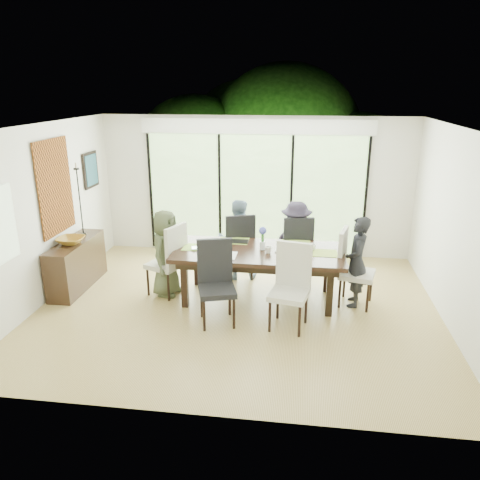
# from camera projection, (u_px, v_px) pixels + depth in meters

# --- Properties ---
(floor) EXTENTS (6.00, 5.00, 0.01)m
(floor) POSITION_uv_depth(u_px,v_px,m) (238.00, 307.00, 7.16)
(floor) COLOR olive
(floor) RESTS_ON ground
(ceiling) EXTENTS (6.00, 5.00, 0.01)m
(ceiling) POSITION_uv_depth(u_px,v_px,m) (238.00, 126.00, 6.31)
(ceiling) COLOR white
(ceiling) RESTS_ON wall_back
(wall_back) EXTENTS (6.00, 0.02, 2.70)m
(wall_back) POSITION_uv_depth(u_px,v_px,m) (256.00, 187.00, 9.10)
(wall_back) COLOR silver
(wall_back) RESTS_ON floor
(wall_front) EXTENTS (6.00, 0.02, 2.70)m
(wall_front) POSITION_uv_depth(u_px,v_px,m) (201.00, 297.00, 4.37)
(wall_front) COLOR white
(wall_front) RESTS_ON floor
(wall_left) EXTENTS (0.02, 5.00, 2.70)m
(wall_left) POSITION_uv_depth(u_px,v_px,m) (42.00, 215.00, 7.12)
(wall_left) COLOR white
(wall_left) RESTS_ON floor
(wall_right) EXTENTS (0.02, 5.00, 2.70)m
(wall_right) POSITION_uv_depth(u_px,v_px,m) (457.00, 231.00, 6.35)
(wall_right) COLOR silver
(wall_right) RESTS_ON floor
(glass_doors) EXTENTS (4.20, 0.02, 2.30)m
(glass_doors) POSITION_uv_depth(u_px,v_px,m) (255.00, 195.00, 9.11)
(glass_doors) COLOR #598C3F
(glass_doors) RESTS_ON wall_back
(blinds_header) EXTENTS (4.40, 0.06, 0.28)m
(blinds_header) POSITION_uv_depth(u_px,v_px,m) (256.00, 126.00, 8.69)
(blinds_header) COLOR white
(blinds_header) RESTS_ON wall_back
(mullion_a) EXTENTS (0.05, 0.04, 2.30)m
(mullion_a) POSITION_uv_depth(u_px,v_px,m) (151.00, 192.00, 9.36)
(mullion_a) COLOR black
(mullion_a) RESTS_ON wall_back
(mullion_b) EXTENTS (0.05, 0.04, 2.30)m
(mullion_b) POSITION_uv_depth(u_px,v_px,m) (220.00, 194.00, 9.18)
(mullion_b) COLOR black
(mullion_b) RESTS_ON wall_back
(mullion_c) EXTENTS (0.05, 0.04, 2.30)m
(mullion_c) POSITION_uv_depth(u_px,v_px,m) (291.00, 196.00, 9.01)
(mullion_c) COLOR black
(mullion_c) RESTS_ON wall_back
(mullion_d) EXTENTS (0.05, 0.04, 2.30)m
(mullion_d) POSITION_uv_depth(u_px,v_px,m) (366.00, 198.00, 8.83)
(mullion_d) COLOR black
(mullion_d) RESTS_ON wall_back
(deck) EXTENTS (6.00, 1.80, 0.10)m
(deck) POSITION_uv_depth(u_px,v_px,m) (259.00, 241.00, 10.37)
(deck) COLOR brown
(deck) RESTS_ON ground
(rail_top) EXTENTS (6.00, 0.08, 0.06)m
(rail_top) POSITION_uv_depth(u_px,v_px,m) (263.00, 206.00, 10.94)
(rail_top) COLOR brown
(rail_top) RESTS_ON deck
(foliage_left) EXTENTS (3.20, 3.20, 3.20)m
(foliage_left) POSITION_uv_depth(u_px,v_px,m) (196.00, 160.00, 11.83)
(foliage_left) COLOR #14380F
(foliage_left) RESTS_ON ground
(foliage_mid) EXTENTS (4.00, 4.00, 4.00)m
(foliage_mid) POSITION_uv_depth(u_px,v_px,m) (284.00, 144.00, 12.00)
(foliage_mid) COLOR #14380F
(foliage_mid) RESTS_ON ground
(foliage_right) EXTENTS (2.80, 2.80, 2.80)m
(foliage_right) POSITION_uv_depth(u_px,v_px,m) (357.00, 172.00, 11.19)
(foliage_right) COLOR #14380F
(foliage_right) RESTS_ON ground
(foliage_far) EXTENTS (3.60, 3.60, 3.60)m
(foliage_far) POSITION_uv_depth(u_px,v_px,m) (249.00, 147.00, 12.84)
(foliage_far) COLOR #14380F
(foliage_far) RESTS_ON ground
(table_top) EXTENTS (2.61, 1.20, 0.07)m
(table_top) POSITION_uv_depth(u_px,v_px,m) (259.00, 252.00, 7.20)
(table_top) COLOR black
(table_top) RESTS_ON floor
(table_apron) EXTENTS (2.39, 0.98, 0.11)m
(table_apron) POSITION_uv_depth(u_px,v_px,m) (259.00, 258.00, 7.23)
(table_apron) COLOR black
(table_apron) RESTS_ON floor
(table_leg_fl) EXTENTS (0.10, 0.10, 0.75)m
(table_leg_fl) POSITION_uv_depth(u_px,v_px,m) (185.00, 284.00, 7.06)
(table_leg_fl) COLOR black
(table_leg_fl) RESTS_ON floor
(table_leg_fr) EXTENTS (0.10, 0.10, 0.75)m
(table_leg_fr) POSITION_uv_depth(u_px,v_px,m) (330.00, 292.00, 6.79)
(table_leg_fr) COLOR black
(table_leg_fr) RESTS_ON floor
(table_leg_bl) EXTENTS (0.10, 0.10, 0.75)m
(table_leg_bl) POSITION_uv_depth(u_px,v_px,m) (197.00, 264.00, 7.87)
(table_leg_bl) COLOR black
(table_leg_bl) RESTS_ON floor
(table_leg_br) EXTENTS (0.10, 0.10, 0.75)m
(table_leg_br) POSITION_uv_depth(u_px,v_px,m) (327.00, 270.00, 7.60)
(table_leg_br) COLOR black
(table_leg_br) RESTS_ON floor
(chair_left_end) EXTENTS (0.65, 0.65, 1.20)m
(chair_left_end) POSITION_uv_depth(u_px,v_px,m) (165.00, 259.00, 7.45)
(chair_left_end) COLOR beige
(chair_left_end) RESTS_ON floor
(chair_right_end) EXTENTS (0.61, 0.61, 1.20)m
(chair_right_end) POSITION_uv_depth(u_px,v_px,m) (357.00, 268.00, 7.07)
(chair_right_end) COLOR beige
(chair_right_end) RESTS_ON floor
(chair_far_left) EXTENTS (0.64, 0.64, 1.20)m
(chair_far_left) POSITION_uv_depth(u_px,v_px,m) (238.00, 245.00, 8.11)
(chair_far_left) COLOR black
(chair_far_left) RESTS_ON floor
(chair_far_right) EXTENTS (0.58, 0.58, 1.20)m
(chair_far_right) POSITION_uv_depth(u_px,v_px,m) (295.00, 247.00, 7.99)
(chair_far_right) COLOR black
(chair_far_right) RESTS_ON floor
(chair_near_left) EXTENTS (0.62, 0.62, 1.20)m
(chair_near_left) POSITION_uv_depth(u_px,v_px,m) (217.00, 284.00, 6.50)
(chair_near_left) COLOR black
(chair_near_left) RESTS_ON floor
(chair_near_right) EXTENTS (0.59, 0.59, 1.20)m
(chair_near_right) POSITION_uv_depth(u_px,v_px,m) (289.00, 288.00, 6.38)
(chair_near_right) COLOR beige
(chair_near_right) RESTS_ON floor
(person_left_end) EXTENTS (0.52, 0.72, 1.40)m
(person_left_end) POSITION_uv_depth(u_px,v_px,m) (166.00, 253.00, 7.41)
(person_left_end) COLOR #495237
(person_left_end) RESTS_ON floor
(person_right_end) EXTENTS (0.48, 0.69, 1.40)m
(person_right_end) POSITION_uv_depth(u_px,v_px,m) (357.00, 262.00, 7.04)
(person_right_end) COLOR black
(person_right_end) RESTS_ON floor
(person_far_left) EXTENTS (0.72, 0.53, 1.40)m
(person_far_left) POSITION_uv_depth(u_px,v_px,m) (237.00, 239.00, 8.06)
(person_far_left) COLOR #7089A2
(person_far_left) RESTS_ON floor
(person_far_right) EXTENTS (0.66, 0.43, 1.40)m
(person_far_right) POSITION_uv_depth(u_px,v_px,m) (296.00, 242.00, 7.94)
(person_far_right) COLOR #241E2D
(person_far_right) RESTS_ON floor
(placemat_left) EXTENTS (0.48, 0.35, 0.01)m
(placemat_left) POSITION_uv_depth(u_px,v_px,m) (198.00, 247.00, 7.31)
(placemat_left) COLOR #8EB540
(placemat_left) RESTS_ON table_top
(placemat_right) EXTENTS (0.48, 0.35, 0.01)m
(placemat_right) POSITION_uv_depth(u_px,v_px,m) (321.00, 253.00, 7.07)
(placemat_right) COLOR #8CA63B
(placemat_right) RESTS_ON table_top
(placemat_far_l) EXTENTS (0.48, 0.35, 0.01)m
(placemat_far_l) POSITION_uv_depth(u_px,v_px,m) (234.00, 241.00, 7.62)
(placemat_far_l) COLOR #92B340
(placemat_far_l) RESTS_ON table_top
(placemat_far_r) EXTENTS (0.48, 0.35, 0.01)m
(placemat_far_r) POSITION_uv_depth(u_px,v_px,m) (295.00, 243.00, 7.50)
(placemat_far_r) COLOR #9ABC43
(placemat_far_r) RESTS_ON table_top
(placemat_paper) EXTENTS (0.48, 0.35, 0.01)m
(placemat_paper) POSITION_uv_depth(u_px,v_px,m) (220.00, 255.00, 6.98)
(placemat_paper) COLOR white
(placemat_paper) RESTS_ON table_top
(tablet_far_l) EXTENTS (0.28, 0.20, 0.01)m
(tablet_far_l) POSITION_uv_depth(u_px,v_px,m) (239.00, 241.00, 7.56)
(tablet_far_l) COLOR black
(tablet_far_l) RESTS_ON table_top
(tablet_far_r) EXTENTS (0.26, 0.18, 0.01)m
(tablet_far_r) POSITION_uv_depth(u_px,v_px,m) (292.00, 244.00, 7.45)
(tablet_far_r) COLOR black
(tablet_far_r) RESTS_ON table_top
(papers) EXTENTS (0.33, 0.24, 0.00)m
(papers) POSITION_uv_depth(u_px,v_px,m) (305.00, 253.00, 7.05)
(papers) COLOR white
(papers) RESTS_ON table_top
(platter_base) EXTENTS (0.28, 0.28, 0.03)m
(platter_base) POSITION_uv_depth(u_px,v_px,m) (220.00, 254.00, 6.97)
(platter_base) COLOR white
(platter_base) RESTS_ON table_top
(platter_snacks) EXTENTS (0.22, 0.22, 0.02)m
(platter_snacks) POSITION_uv_depth(u_px,v_px,m) (220.00, 253.00, 6.97)
(platter_snacks) COLOR orange
(platter_snacks) RESTS_ON table_top
(vase) EXTENTS (0.09, 0.09, 0.13)m
(vase) POSITION_uv_depth(u_px,v_px,m) (262.00, 245.00, 7.21)
(vase) COLOR silver
(vase) RESTS_ON table_top
(hyacinth_stems) EXTENTS (0.04, 0.04, 0.17)m
(hyacinth_stems) POSITION_uv_depth(u_px,v_px,m) (263.00, 237.00, 7.17)
(hyacinth_stems) COLOR #337226
(hyacinth_stems) RESTS_ON table_top
(hyacinth_blooms) EXTENTS (0.12, 0.12, 0.12)m
(hyacinth_blooms) POSITION_uv_depth(u_px,v_px,m) (263.00, 231.00, 7.13)
(hyacinth_blooms) COLOR #474FB3
(hyacinth_blooms) RESTS_ON table_top
(laptop) EXTENTS (0.41, 0.31, 0.03)m
(laptop) POSITION_uv_depth(u_px,v_px,m) (203.00, 249.00, 7.20)
(laptop) COLOR silver
(laptop) RESTS_ON table_top
(cup_a) EXTENTS (0.17, 0.17, 0.10)m
(cup_a) POSITION_uv_depth(u_px,v_px,m) (216.00, 242.00, 7.40)
(cup_a) COLOR white
(cup_a) RESTS_ON table_top
(cup_b) EXTENTS (0.12, 0.12, 0.10)m
(cup_b) POSITION_uv_depth(u_px,v_px,m) (268.00, 250.00, 7.06)
(cup_b) COLOR white
(cup_b) RESTS_ON table_top
(cup_c) EXTENTS (0.18, 0.18, 0.10)m
(cup_c) POSITION_uv_depth(u_px,v_px,m) (311.00, 247.00, 7.17)
(cup_c) COLOR white
(cup_c) RESTS_ON table_top
(book) EXTENTS (0.18, 0.25, 0.02)m
(book) POSITION_uv_depth(u_px,v_px,m) (275.00, 249.00, 7.20)
(book) COLOR white
(book) RESTS_ON table_top
(sideboard) EXTENTS (0.40, 1.43, 0.80)m
(sideboard) POSITION_uv_depth(u_px,v_px,m) (77.00, 264.00, 7.76)
(sideboard) COLOR black
(sideboard) RESTS_ON floor
(bowl) EXTENTS (0.42, 0.42, 0.10)m
(bowl) POSITION_uv_depth(u_px,v_px,m) (71.00, 240.00, 7.52)
(bowl) COLOR olive
(bowl) RESTS_ON sideboard
(candlestick_base) EXTENTS (0.09, 0.09, 0.04)m
(candlestick_base) POSITION_uv_depth(u_px,v_px,m) (84.00, 234.00, 7.96)
(candlestick_base) COLOR black
(candlestick_base) RESTS_ON sideboard
(candlestick_shaft) EXTENTS (0.02, 0.02, 1.12)m
(candlestick_shaft) POSITION_uv_depth(u_px,v_px,m) (80.00, 202.00, 7.78)
(candlestick_shaft) COLOR black
(candlestick_shaft) RESTS_ON sideboard
(candlestick_pan) EXTENTS (0.09, 0.09, 0.03)m
(candlestick_pan) POSITION_uv_depth(u_px,v_px,m) (76.00, 169.00, 7.61)
(candlestick_pan) COLOR black
(candlestick_pan) RESTS_ON sideboard
(candle) EXTENTS (0.03, 0.03, 0.09)m
(candle) POSITION_uv_depth(u_px,v_px,m) (76.00, 166.00, 7.59)
(candle) COLOR silver
(candle) RESTS_ON sideboard
(tapestry) EXTENTS (0.02, 1.00, 1.50)m
(tapestry) POSITION_uv_depth(u_px,v_px,m) (55.00, 187.00, 7.38)
(tapestry) COLOR #914615
(tapestry) RESTS_ON wall_left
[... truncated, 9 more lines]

